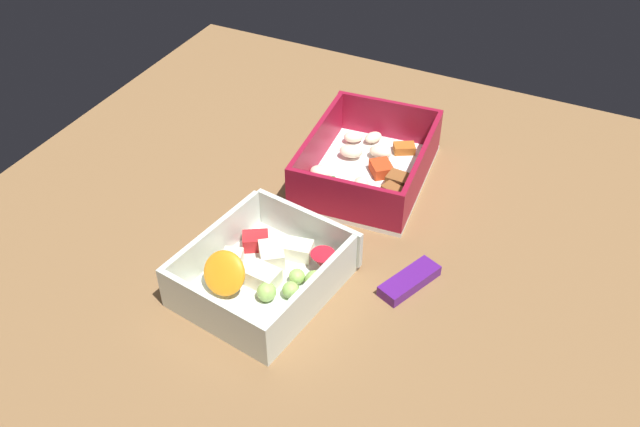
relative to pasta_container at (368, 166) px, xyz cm
name	(u,v)px	position (x,y,z in cm)	size (l,w,h in cm)	color
table_surface	(320,238)	(11.46, -0.87, -2.83)	(80.00, 80.00, 2.00)	brown
pasta_container	(368,166)	(0.00, 0.00, 0.00)	(19.44, 15.24, 5.80)	white
fruit_bowl	(265,273)	(21.21, -2.25, -0.15)	(17.25, 15.30, 5.17)	silver
candy_bar	(409,281)	(14.85, 10.90, -1.23)	(7.00, 2.40, 1.20)	#51197A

